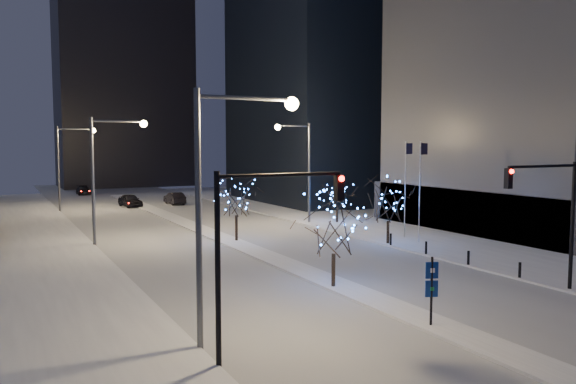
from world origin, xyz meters
TOP-DOWN VIEW (x-y plane):
  - ground at (0.00, 0.00)m, footprint 160.00×160.00m
  - road at (0.00, 35.00)m, footprint 20.00×130.00m
  - median at (0.00, 30.00)m, footprint 2.00×80.00m
  - east_sidewalk at (15.00, 20.00)m, footprint 10.00×90.00m
  - west_sidewalk at (-14.00, 20.00)m, footprint 8.00×90.00m
  - midrise_block at (34.00, 18.00)m, footprint 30.00×22.00m
  - plinth at (34.00, 18.00)m, footprint 30.00×24.00m
  - horizon_block at (6.00, 92.00)m, footprint 24.00×14.00m
  - street_lamp_w_near at (-8.94, 2.00)m, footprint 4.40×0.56m
  - street_lamp_w_mid at (-8.94, 27.00)m, footprint 4.40×0.56m
  - street_lamp_w_far at (-8.94, 52.00)m, footprint 4.40×0.56m
  - street_lamp_east at (10.08, 30.00)m, footprint 3.90×0.56m
  - traffic_signal_west at (-8.44, -0.00)m, footprint 5.26×0.43m
  - traffic_signal_east at (8.94, 1.00)m, footprint 5.26×0.43m
  - flagpoles at (13.37, 17.25)m, footprint 1.35×2.60m
  - bollards at (10.20, 10.00)m, footprint 0.16×12.16m
  - car_near at (-1.50, 53.70)m, footprint 2.55×5.01m
  - car_mid at (4.36, 54.08)m, footprint 1.77×4.81m
  - car_far at (-4.27, 74.58)m, footprint 2.02×4.73m
  - holiday_tree_median_near at (-0.50, 7.41)m, footprint 5.22×5.22m
  - holiday_tree_median_far at (0.50, 23.59)m, footprint 4.66×4.66m
  - holiday_tree_plaza_near at (10.50, 16.74)m, footprint 5.70×5.70m
  - holiday_tree_plaza_far at (13.53, 28.78)m, footprint 4.19×4.19m
  - wayfinding_sign at (-0.35, -0.17)m, footprint 0.54×0.26m

SIDE VIEW (x-z plane):
  - ground at x=0.00m, z-range 0.00..0.00m
  - road at x=0.00m, z-range 0.00..0.02m
  - median at x=0.00m, z-range 0.00..0.15m
  - east_sidewalk at x=15.00m, z-range 0.00..0.15m
  - west_sidewalk at x=-14.00m, z-range 0.00..0.15m
  - bollards at x=10.20m, z-range 0.15..1.05m
  - car_far at x=-4.27m, z-range 0.00..1.36m
  - car_mid at x=4.36m, z-range 0.00..1.57m
  - car_near at x=-1.50m, z-range 0.00..1.63m
  - wayfinding_sign at x=-0.35m, z-range 0.35..3.48m
  - plinth at x=34.00m, z-range 0.00..4.00m
  - holiday_tree_plaza_far at x=13.53m, z-range 0.72..4.87m
  - holiday_tree_median_near at x=-0.50m, z-range 0.89..6.10m
  - holiday_tree_median_far at x=0.50m, z-range 1.02..6.01m
  - holiday_tree_plaza_near at x=10.50m, z-range 0.87..6.21m
  - traffic_signal_west at x=-8.44m, z-range 1.26..8.26m
  - traffic_signal_east at x=8.94m, z-range 1.26..8.26m
  - flagpoles at x=13.37m, z-range 0.80..8.80m
  - street_lamp_east at x=10.08m, z-range 1.45..11.45m
  - street_lamp_w_near at x=-8.94m, z-range 1.50..11.50m
  - street_lamp_w_mid at x=-8.94m, z-range 1.50..11.50m
  - street_lamp_w_far at x=-8.94m, z-range 1.50..11.50m
  - midrise_block at x=34.00m, z-range 0.00..30.00m
  - horizon_block at x=6.00m, z-range 0.00..42.00m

